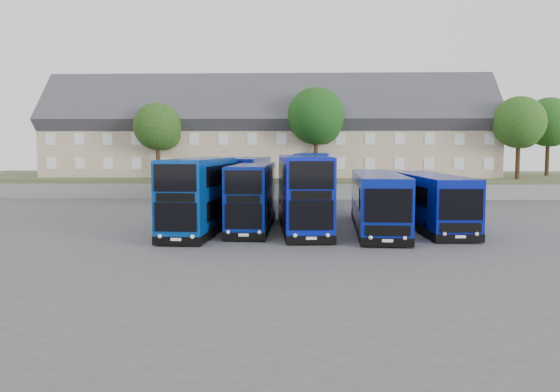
{
  "coord_description": "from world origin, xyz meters",
  "views": [
    {
      "loc": [
        0.32,
        -29.96,
        5.04
      ],
      "look_at": [
        -0.82,
        2.45,
        2.2
      ],
      "focal_mm": 35.0,
      "sensor_mm": 36.0,
      "label": 1
    }
  ],
  "objects_px": {
    "tree_east": "(520,124)",
    "tree_far": "(550,124)",
    "tree_mid": "(317,118)",
    "tree_west": "(159,128)",
    "coach_east_a": "(377,202)",
    "dd_front_mid": "(252,198)",
    "dd_front_left": "(201,196)"
  },
  "relations": [
    {
      "from": "tree_east",
      "to": "tree_far",
      "type": "relative_size",
      "value": 0.94
    },
    {
      "from": "tree_east",
      "to": "tree_far",
      "type": "distance_m",
      "value": 9.23
    },
    {
      "from": "tree_east",
      "to": "tree_mid",
      "type": "bearing_deg",
      "value": 178.57
    },
    {
      "from": "tree_east",
      "to": "tree_far",
      "type": "xyz_separation_m",
      "value": [
        6.0,
        7.0,
        0.34
      ]
    },
    {
      "from": "tree_west",
      "to": "tree_far",
      "type": "distance_m",
      "value": 42.58
    },
    {
      "from": "tree_east",
      "to": "tree_far",
      "type": "bearing_deg",
      "value": 49.4
    },
    {
      "from": "coach_east_a",
      "to": "tree_far",
      "type": "relative_size",
      "value": 1.49
    },
    {
      "from": "coach_east_a",
      "to": "tree_east",
      "type": "distance_m",
      "value": 27.88
    },
    {
      "from": "coach_east_a",
      "to": "tree_east",
      "type": "height_order",
      "value": "tree_east"
    },
    {
      "from": "dd_front_mid",
      "to": "tree_mid",
      "type": "height_order",
      "value": "tree_mid"
    },
    {
      "from": "dd_front_left",
      "to": "dd_front_mid",
      "type": "xyz_separation_m",
      "value": [
        3.03,
        1.09,
        -0.19
      ]
    },
    {
      "from": "dd_front_mid",
      "to": "tree_east",
      "type": "distance_m",
      "value": 33.0
    },
    {
      "from": "dd_front_mid",
      "to": "tree_mid",
      "type": "relative_size",
      "value": 1.1
    },
    {
      "from": "tree_mid",
      "to": "tree_east",
      "type": "distance_m",
      "value": 20.02
    },
    {
      "from": "tree_west",
      "to": "dd_front_left",
      "type": "bearing_deg",
      "value": -69.71
    },
    {
      "from": "tree_west",
      "to": "tree_far",
      "type": "xyz_separation_m",
      "value": [
        42.0,
        7.0,
        0.68
      ]
    },
    {
      "from": "coach_east_a",
      "to": "tree_west",
      "type": "xyz_separation_m",
      "value": [
        -19.0,
        21.35,
        5.33
      ]
    },
    {
      "from": "tree_mid",
      "to": "tree_east",
      "type": "height_order",
      "value": "tree_mid"
    },
    {
      "from": "dd_front_mid",
      "to": "tree_mid",
      "type": "bearing_deg",
      "value": 78.31
    },
    {
      "from": "coach_east_a",
      "to": "tree_west",
      "type": "height_order",
      "value": "tree_west"
    },
    {
      "from": "dd_front_left",
      "to": "tree_east",
      "type": "relative_size",
      "value": 1.37
    },
    {
      "from": "tree_east",
      "to": "dd_front_left",
      "type": "bearing_deg",
      "value": -141.32
    },
    {
      "from": "dd_front_left",
      "to": "coach_east_a",
      "type": "distance_m",
      "value": 10.83
    },
    {
      "from": "coach_east_a",
      "to": "tree_mid",
      "type": "height_order",
      "value": "tree_mid"
    },
    {
      "from": "dd_front_left",
      "to": "tree_west",
      "type": "relative_size",
      "value": 1.46
    },
    {
      "from": "dd_front_left",
      "to": "tree_far",
      "type": "xyz_separation_m",
      "value": [
        33.78,
        29.24,
        5.57
      ]
    },
    {
      "from": "dd_front_left",
      "to": "tree_far",
      "type": "relative_size",
      "value": 1.29
    },
    {
      "from": "dd_front_left",
      "to": "coach_east_a",
      "type": "relative_size",
      "value": 0.86
    },
    {
      "from": "tree_mid",
      "to": "tree_west",
      "type": "bearing_deg",
      "value": -178.21
    },
    {
      "from": "tree_mid",
      "to": "dd_front_left",
      "type": "bearing_deg",
      "value": -108.89
    },
    {
      "from": "dd_front_left",
      "to": "dd_front_mid",
      "type": "distance_m",
      "value": 3.23
    },
    {
      "from": "dd_front_mid",
      "to": "tree_east",
      "type": "relative_size",
      "value": 1.24
    }
  ]
}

